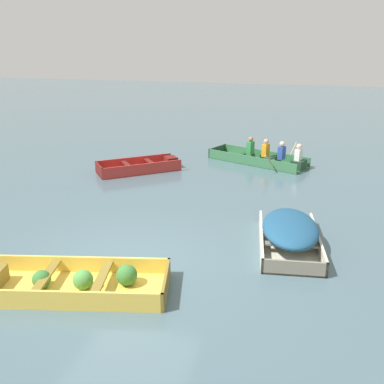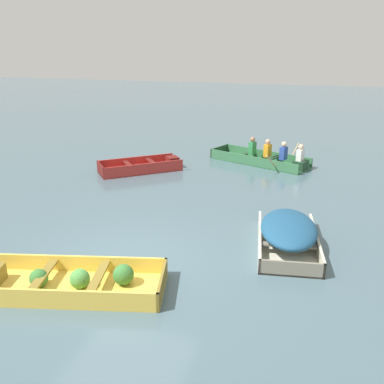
{
  "view_description": "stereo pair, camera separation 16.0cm",
  "coord_description": "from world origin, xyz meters",
  "views": [
    {
      "loc": [
        3.35,
        -6.81,
        4.08
      ],
      "look_at": [
        0.34,
        3.45,
        0.35
      ],
      "focal_mm": 40.0,
      "sensor_mm": 36.0,
      "label": 1
    },
    {
      "loc": [
        3.5,
        -6.77,
        4.08
      ],
      "look_at": [
        0.34,
        3.45,
        0.35
      ],
      "focal_mm": 40.0,
      "sensor_mm": 36.0,
      "label": 2
    }
  ],
  "objects": [
    {
      "name": "skiff_red_mid_moored",
      "position": [
        -2.16,
        6.04,
        0.13
      ],
      "size": [
        2.71,
        2.52,
        0.38
      ],
      "color": "#AD2D28",
      "rests_on": "ground"
    },
    {
      "name": "ground_plane",
      "position": [
        0.0,
        0.0,
        0.0
      ],
      "size": [
        80.0,
        80.0,
        0.0
      ],
      "primitive_type": "plane",
      "color": "#47606B"
    },
    {
      "name": "rowboat_green_with_crew",
      "position": [
        1.66,
        8.07,
        0.22
      ],
      "size": [
        3.71,
        2.62,
        0.91
      ],
      "color": "#387047",
      "rests_on": "ground"
    },
    {
      "name": "dinghy_yellow_foreground",
      "position": [
        -0.48,
        -1.17,
        0.14
      ],
      "size": [
        3.45,
        1.96,
        0.41
      ],
      "color": "#E5BC47",
      "rests_on": "ground"
    },
    {
      "name": "skiff_cream_near_moored",
      "position": [
        3.02,
        1.63,
        0.36
      ],
      "size": [
        1.57,
        2.62,
        0.64
      ],
      "color": "beige",
      "rests_on": "ground"
    }
  ]
}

